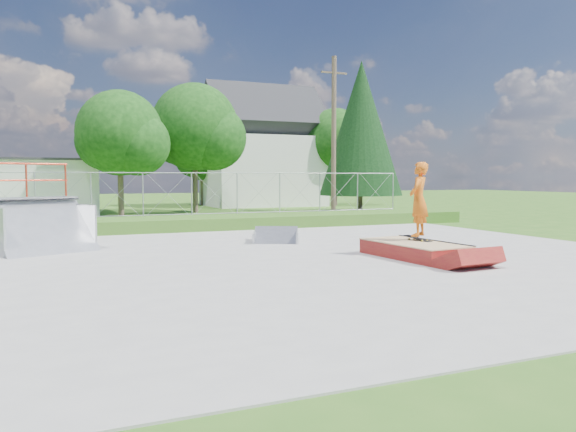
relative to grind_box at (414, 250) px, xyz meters
name	(u,v)px	position (x,y,z in m)	size (l,w,h in m)	color
ground	(292,262)	(-3.11, 0.77, -0.22)	(120.00, 120.00, 0.00)	#30631C
concrete_pad	(292,261)	(-3.11, 0.77, -0.20)	(20.00, 16.00, 0.04)	#9C9C99
grass_berm	(198,223)	(-3.11, 10.27, 0.03)	(24.00, 3.00, 0.50)	#30631C
grind_box	(414,250)	(0.00, 0.00, 0.00)	(1.62, 2.99, 0.43)	maroon
quarter_pipe	(41,208)	(-8.84, 5.13, 1.04)	(2.51, 2.13, 2.51)	#A6A8AE
flat_bank_ramp	(276,236)	(-1.97, 4.65, 0.00)	(1.41, 1.50, 0.43)	#A6A8AE
skateboard	(418,239)	(0.32, 0.26, 0.26)	(0.22, 0.80, 0.02)	black
skater	(419,202)	(0.32, 0.26, 1.24)	(0.71, 0.47, 1.96)	orange
chain_link_fence	(192,194)	(-3.11, 11.27, 1.18)	(20.00, 0.06, 1.80)	#A0A4A8
gable_house	(262,153)	(5.89, 26.77, 3.62)	(8.40, 6.08, 8.94)	white
utility_pole	(334,139)	(4.39, 12.77, 3.78)	(0.24, 0.24, 8.00)	brown
tree_left_near	(125,136)	(-4.86, 18.60, 4.02)	(4.76, 4.48, 6.65)	brown
tree_center	(200,130)	(-0.32, 20.58, 4.63)	(5.44, 5.12, 7.60)	brown
tree_right_far	(340,144)	(11.16, 24.59, 4.33)	(5.10, 4.80, 7.12)	brown
tree_back_mid	(205,156)	(2.11, 28.62, 3.42)	(4.08, 3.84, 5.70)	brown
conifer_tree	(361,128)	(8.89, 17.77, 4.83)	(5.04, 5.04, 9.10)	brown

